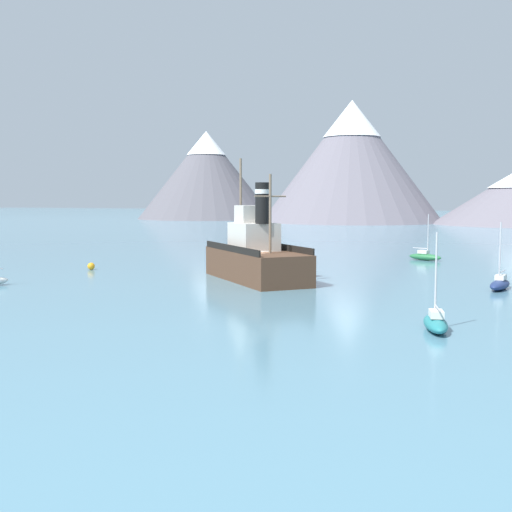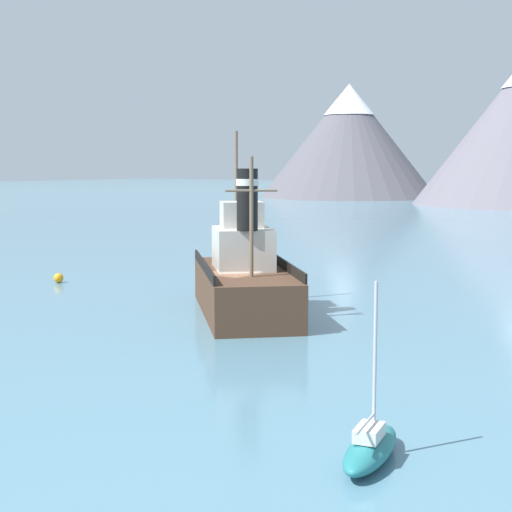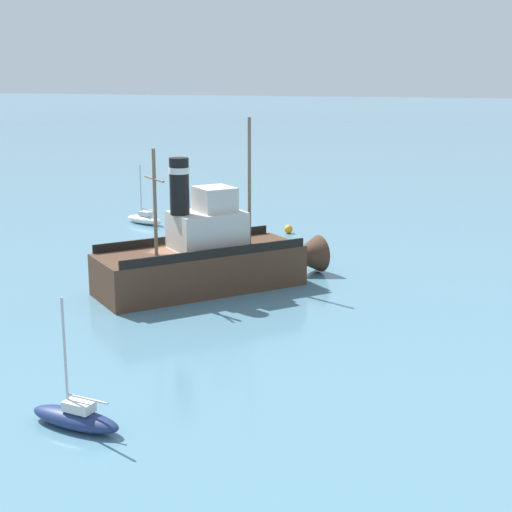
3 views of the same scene
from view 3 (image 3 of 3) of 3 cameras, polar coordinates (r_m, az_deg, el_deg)
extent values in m
plane|color=teal|center=(46.30, -5.83, -2.43)|extent=(600.00, 600.00, 0.00)
cube|color=#4C3323|center=(45.80, -4.08, -1.01)|extent=(11.63, 11.57, 2.40)
cone|color=#4C3323|center=(49.22, 3.49, 0.04)|extent=(3.36, 3.36, 2.35)
cube|color=beige|center=(45.48, -3.56, 1.87)|extent=(4.95, 4.95, 2.20)
cube|color=beige|center=(45.37, -3.03, 4.16)|extent=(2.97, 2.97, 1.40)
cylinder|color=black|center=(44.30, -5.60, 5.06)|extent=(1.10, 1.10, 3.20)
cylinder|color=silver|center=(44.18, -5.62, 6.21)|extent=(1.16, 1.16, 0.35)
cylinder|color=#75604C|center=(46.30, -0.49, 5.44)|extent=(0.20, 0.20, 7.50)
cylinder|color=#75604C|center=(43.85, -7.36, 3.87)|extent=(0.20, 0.20, 6.00)
cylinder|color=#75604C|center=(43.65, -7.42, 5.58)|extent=(1.91, 1.93, 0.12)
cube|color=black|center=(47.36, -5.24, 1.26)|extent=(8.19, 8.10, 0.50)
cube|color=black|center=(43.57, -2.89, 0.21)|extent=(8.19, 8.10, 0.50)
ellipsoid|color=white|center=(65.82, -8.13, 2.64)|extent=(2.46, 3.93, 0.70)
cube|color=silver|center=(65.58, -8.03, 3.07)|extent=(1.01, 1.26, 0.36)
cylinder|color=#B7B7BC|center=(65.62, -8.39, 4.76)|extent=(0.10, 0.10, 4.20)
cylinder|color=#B7B7BC|center=(65.23, -7.79, 3.35)|extent=(0.76, 1.69, 0.08)
ellipsoid|color=navy|center=(29.64, -13.01, -11.47)|extent=(1.81, 3.94, 0.70)
cube|color=silver|center=(29.31, -12.76, -10.62)|extent=(0.84, 1.20, 0.36)
cylinder|color=#B7B7BC|center=(28.89, -13.73, -6.92)|extent=(0.10, 0.10, 4.20)
cylinder|color=#B7B7BC|center=(28.92, -12.17, -10.12)|extent=(0.42, 1.78, 0.08)
sphere|color=orange|center=(61.48, 2.38, 1.97)|extent=(0.67, 0.67, 0.67)
camera|label=1|loc=(66.66, -54.28, 2.67)|focal=45.00mm
camera|label=2|loc=(51.01, -55.30, 2.40)|focal=55.00mm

